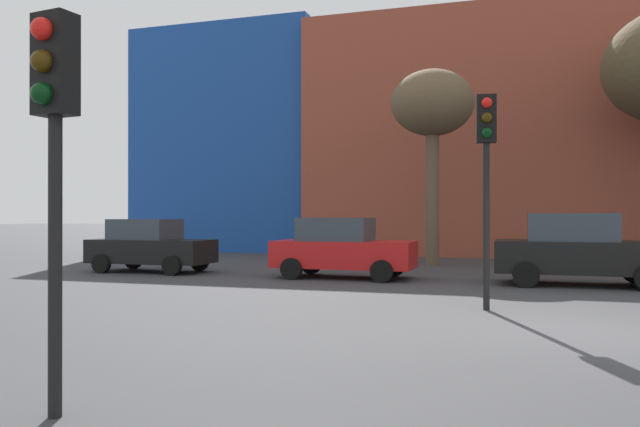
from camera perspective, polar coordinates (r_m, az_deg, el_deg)
ground_plane at (r=10.58m, az=24.35°, el=-9.86°), size 200.00×200.00×0.00m
building_backdrop at (r=32.47m, az=21.40°, el=6.46°), size 42.05×10.86×12.75m
parked_car_0 at (r=20.46m, az=-15.22°, el=-2.84°), size 3.84×1.89×1.66m
parked_car_1 at (r=17.85m, az=2.00°, el=-3.15°), size 3.96×1.94×1.72m
parked_car_2 at (r=17.25m, az=22.51°, el=-3.04°), size 4.24×2.08×1.84m
traffic_light_near_left at (r=6.05m, az=-23.10°, el=7.86°), size 0.39×0.38×3.57m
traffic_light_island at (r=12.22m, az=14.89°, el=5.44°), size 0.39×0.38×4.05m
bare_tree_0 at (r=22.93m, az=10.19°, el=9.46°), size 2.94×2.94×6.96m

